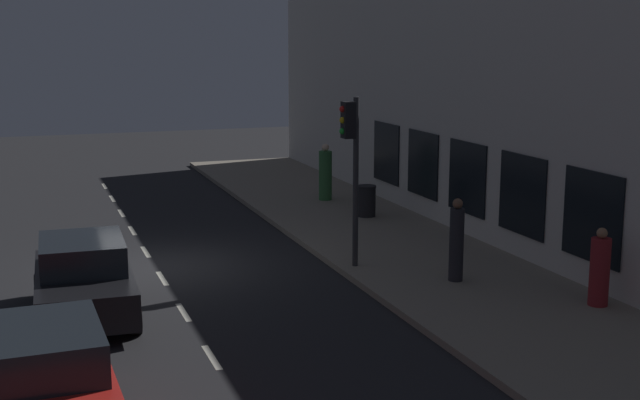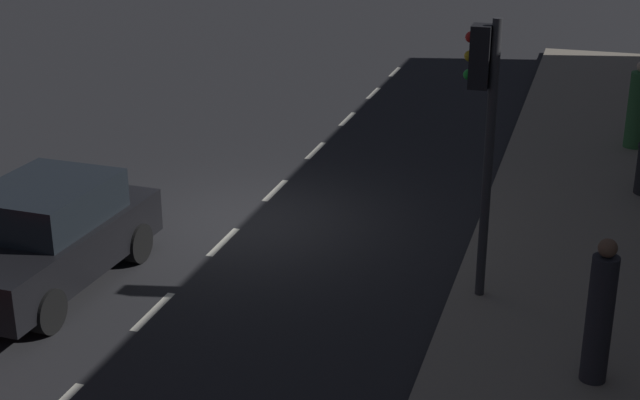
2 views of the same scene
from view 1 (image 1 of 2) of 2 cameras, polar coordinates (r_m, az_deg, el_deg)
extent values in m
plane|color=#232326|center=(20.92, -11.01, -4.48)|extent=(60.00, 60.00, 0.00)
cube|color=gray|center=(22.64, 4.82, -2.94)|extent=(4.50, 32.00, 0.15)
cube|color=beige|center=(23.25, 10.71, 5.86)|extent=(0.60, 32.00, 7.02)
cube|color=black|center=(18.93, 17.83, -1.06)|extent=(0.04, 1.93, 1.95)
cube|color=black|center=(21.06, 13.43, 0.34)|extent=(0.04, 1.93, 1.95)
cube|color=black|center=(23.31, 9.86, 1.48)|extent=(0.04, 1.93, 1.95)
cube|color=black|center=(25.63, 6.92, 2.42)|extent=(0.04, 1.93, 1.95)
cube|color=black|center=(28.02, 4.48, 3.19)|extent=(0.04, 1.93, 1.95)
cube|color=beige|center=(15.11, -7.29, -10.44)|extent=(0.12, 1.20, 0.01)
cube|color=beige|center=(17.51, -9.16, -7.46)|extent=(0.12, 1.20, 0.01)
cube|color=beige|center=(19.97, -10.56, -5.20)|extent=(0.12, 1.20, 0.01)
cube|color=beige|center=(22.45, -11.64, -3.44)|extent=(0.12, 1.20, 0.01)
cube|color=beige|center=(24.96, -12.51, -2.02)|extent=(0.12, 1.20, 0.01)
cube|color=beige|center=(27.49, -13.21, -0.87)|extent=(0.12, 1.20, 0.01)
cube|color=beige|center=(30.02, -13.80, 0.09)|extent=(0.12, 1.20, 0.01)
cube|color=beige|center=(32.57, -14.29, 0.90)|extent=(0.12, 1.20, 0.01)
cylinder|color=#2D2D30|center=(19.73, 2.41, 1.16)|extent=(0.13, 0.13, 3.98)
cube|color=black|center=(19.46, 1.91, 5.40)|extent=(0.26, 0.32, 0.84)
sphere|color=red|center=(19.39, 1.53, 6.13)|extent=(0.15, 0.15, 0.15)
sphere|color=gold|center=(19.41, 1.52, 5.39)|extent=(0.15, 0.15, 0.15)
sphere|color=green|center=(19.44, 1.52, 4.65)|extent=(0.15, 0.15, 0.15)
cube|color=red|center=(12.51, -17.82, -12.48)|extent=(1.82, 4.09, 0.70)
cube|color=black|center=(12.42, -18.05, -9.44)|extent=(1.57, 2.14, 0.60)
cylinder|color=black|center=(13.84, -14.69, -11.38)|extent=(0.24, 0.65, 0.64)
cube|color=black|center=(17.40, -15.58, -5.70)|extent=(1.96, 3.99, 0.70)
cube|color=black|center=(17.38, -15.71, -3.50)|extent=(1.67, 2.10, 0.60)
cylinder|color=black|center=(16.37, -12.35, -7.74)|extent=(0.24, 0.65, 0.64)
cylinder|color=black|center=(16.33, -18.35, -8.11)|extent=(0.24, 0.65, 0.64)
cylinder|color=black|center=(18.69, -13.08, -5.41)|extent=(0.24, 0.65, 0.64)
cylinder|color=black|center=(18.65, -18.30, -5.73)|extent=(0.24, 0.65, 0.64)
cylinder|color=#336B38|center=(28.05, 0.36, 1.65)|extent=(0.44, 0.44, 1.63)
sphere|color=beige|center=(27.92, 0.37, 3.55)|extent=(0.25, 0.25, 0.25)
cube|color=beige|center=(28.02, 0.28, 3.58)|extent=(0.07, 0.05, 0.07)
cylinder|color=#232328|center=(18.98, 9.16, -2.99)|extent=(0.42, 0.42, 1.63)
sphere|color=brown|center=(18.78, 9.25, -0.24)|extent=(0.23, 0.23, 0.23)
cube|color=brown|center=(18.89, 9.22, -0.18)|extent=(0.07, 0.06, 0.06)
cylinder|color=maroon|center=(17.97, 18.29, -4.62)|extent=(0.54, 0.54, 1.39)
sphere|color=#936B4C|center=(17.78, 18.44, -2.12)|extent=(0.22, 0.22, 0.22)
cube|color=#936B4C|center=(17.87, 18.56, -2.06)|extent=(0.06, 0.07, 0.06)
cylinder|color=black|center=(25.56, 3.14, -0.13)|extent=(0.55, 0.55, 0.88)
cylinder|color=black|center=(25.47, 3.15, 0.91)|extent=(0.58, 0.58, 0.06)
camera|label=2|loc=(10.44, 37.91, 12.90)|focal=52.43mm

